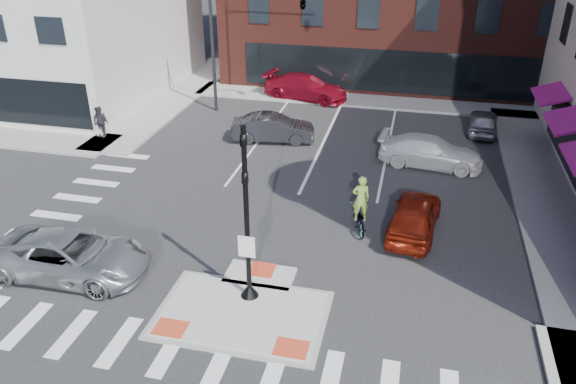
% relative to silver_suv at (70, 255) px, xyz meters
% --- Properties ---
extents(ground, '(120.00, 120.00, 0.00)m').
position_rel_silver_suv_xyz_m(ground, '(6.46, -0.29, -0.77)').
color(ground, '#28282B').
rests_on(ground, ground).
extents(refuge_island, '(5.40, 4.65, 0.13)m').
position_rel_silver_suv_xyz_m(refuge_island, '(6.46, -0.55, -0.72)').
color(refuge_island, gray).
rests_on(refuge_island, ground).
extents(sidewalk_nw, '(23.50, 20.50, 0.15)m').
position_rel_silver_suv_xyz_m(sidewalk_nw, '(-10.31, 14.99, -0.70)').
color(sidewalk_nw, gray).
rests_on(sidewalk_nw, ground).
extents(sidewalk_e, '(3.00, 24.00, 0.15)m').
position_rel_silver_suv_xyz_m(sidewalk_e, '(17.26, 9.71, -0.70)').
color(sidewalk_e, gray).
rests_on(sidewalk_e, ground).
extents(sidewalk_n, '(26.00, 3.00, 0.15)m').
position_rel_silver_suv_xyz_m(sidewalk_n, '(9.46, 21.71, -0.70)').
color(sidewalk_n, gray).
rests_on(sidewalk_n, ground).
extents(building_nw, '(20.40, 16.40, 14.40)m').
position_rel_silver_suv_xyz_m(building_nw, '(-15.52, 19.69, 3.45)').
color(building_nw, silver).
rests_on(building_nw, ground).
extents(signal_pole, '(0.60, 0.60, 5.98)m').
position_rel_silver_suv_xyz_m(signal_pole, '(6.46, 0.10, 1.58)').
color(signal_pole, black).
rests_on(signal_pole, refuge_island).
extents(mast_arm_signal, '(6.10, 2.24, 8.00)m').
position_rel_silver_suv_xyz_m(mast_arm_signal, '(2.98, 17.71, 5.43)').
color(mast_arm_signal, black).
rests_on(mast_arm_signal, ground).
extents(silver_suv, '(5.63, 2.69, 1.55)m').
position_rel_silver_suv_xyz_m(silver_suv, '(0.00, 0.00, 0.00)').
color(silver_suv, '#ADB1B4').
rests_on(silver_suv, ground).
extents(red_sedan, '(2.29, 4.61, 1.51)m').
position_rel_silver_suv_xyz_m(red_sedan, '(11.57, 5.66, -0.02)').
color(red_sedan, maroon).
rests_on(red_sedan, ground).
extents(white_pickup, '(5.24, 2.55, 1.47)m').
position_rel_silver_suv_xyz_m(white_pickup, '(12.11, 12.31, -0.04)').
color(white_pickup, white).
rests_on(white_pickup, ground).
extents(bg_car_dark, '(4.66, 2.29, 1.47)m').
position_rel_silver_suv_xyz_m(bg_car_dark, '(3.73, 13.63, -0.04)').
color(bg_car_dark, '#28272D').
rests_on(bg_car_dark, ground).
extents(bg_car_silver, '(1.91, 3.97, 1.31)m').
position_rel_silver_suv_xyz_m(bg_car_silver, '(14.99, 17.64, -0.12)').
color(bg_car_silver, '#A7AAAE').
rests_on(bg_car_silver, ground).
extents(bg_car_red, '(5.89, 3.27, 1.61)m').
position_rel_silver_suv_xyz_m(bg_car_red, '(3.98, 21.21, 0.03)').
color(bg_car_red, maroon).
rests_on(bg_car_red, ground).
extents(cyclist, '(1.15, 2.02, 2.37)m').
position_rel_silver_suv_xyz_m(cyclist, '(9.46, 5.32, 0.02)').
color(cyclist, '#3F3F44').
rests_on(cyclist, ground).
extents(pedestrian_a, '(0.88, 0.70, 1.71)m').
position_rel_silver_suv_xyz_m(pedestrian_a, '(-5.54, 11.71, 0.23)').
color(pedestrian_a, black).
rests_on(pedestrian_a, sidewalk_nw).
extents(pedestrian_b, '(1.02, 0.48, 1.70)m').
position_rel_silver_suv_xyz_m(pedestrian_b, '(-5.54, 11.71, 0.22)').
color(pedestrian_b, '#322B35').
rests_on(pedestrian_b, sidewalk_nw).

